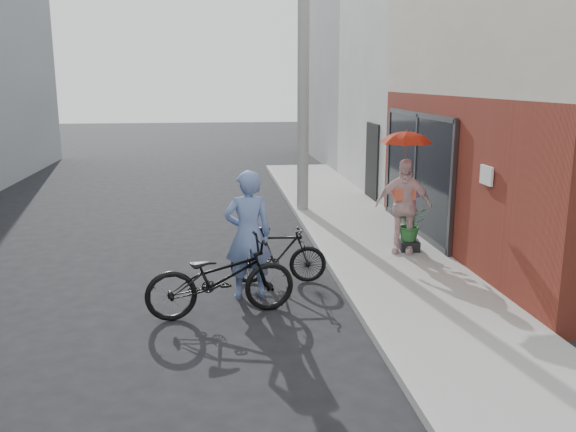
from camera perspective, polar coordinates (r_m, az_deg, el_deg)
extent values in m
plane|color=black|center=(9.45, 0.01, -7.69)|extent=(80.00, 80.00, 0.00)
cube|color=gray|center=(11.71, 9.08, -3.51)|extent=(2.20, 24.00, 0.12)
cube|color=#9E9E99|center=(11.45, 3.47, -3.74)|extent=(0.12, 24.00, 0.12)
cube|color=black|center=(13.15, 11.94, 3.95)|extent=(0.06, 3.80, 2.40)
cube|color=white|center=(10.05, 18.08, 3.64)|extent=(0.04, 0.40, 0.30)
cube|color=silver|center=(19.63, 18.43, 12.64)|extent=(8.00, 6.00, 7.00)
cube|color=gray|center=(26.14, 11.79, 12.85)|extent=(8.00, 8.00, 7.00)
cylinder|color=#9E9E99|center=(14.96, 1.44, 13.46)|extent=(0.28, 0.28, 7.00)
imported|color=#6982BB|center=(9.23, -3.75, -1.76)|extent=(0.76, 0.54, 1.98)
imported|color=black|center=(8.68, -6.31, -5.74)|extent=(2.22, 1.10, 1.12)
imported|color=black|center=(10.01, -0.89, -3.67)|extent=(1.60, 0.52, 0.95)
imported|color=beige|center=(11.46, 10.75, 0.92)|extent=(1.12, 0.78, 1.76)
imported|color=red|center=(11.27, 11.02, 7.27)|extent=(0.89, 0.89, 0.79)
cube|color=black|center=(11.78, 11.28, -2.72)|extent=(0.40, 0.40, 0.19)
imported|color=#29682F|center=(11.68, 11.37, -0.72)|extent=(0.59, 0.51, 0.65)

